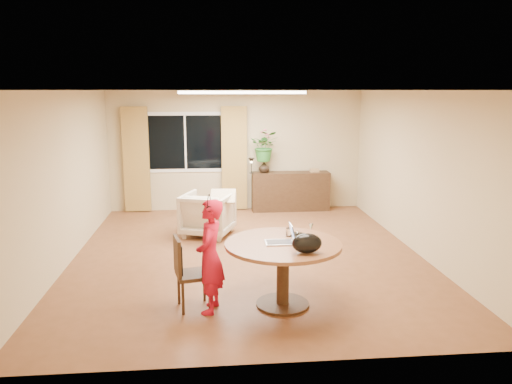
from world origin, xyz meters
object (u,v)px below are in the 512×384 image
child (210,256)px  dining_chair (194,272)px  dining_table (283,256)px  sideboard (290,191)px  armchair (208,214)px

child → dining_chair: bearing=-105.7°
dining_table → sideboard: sideboard is taller
dining_table → dining_chair: 1.10m
dining_table → armchair: (-0.92, 3.16, -0.24)m
dining_table → dining_chair: bearing=178.3°
armchair → sideboard: sideboard is taller
dining_table → dining_chair: (-1.08, 0.03, -0.18)m
dining_chair → child: bearing=-38.5°
armchair → sideboard: (1.81, 1.79, 0.03)m
armchair → sideboard: size_ratio=0.51×
dining_table → sideboard: size_ratio=0.83×
dining_table → armchair: size_ratio=1.63×
dining_chair → child: 0.32m
dining_chair → armchair: bearing=74.8°
dining_table → dining_chair: dining_chair is taller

